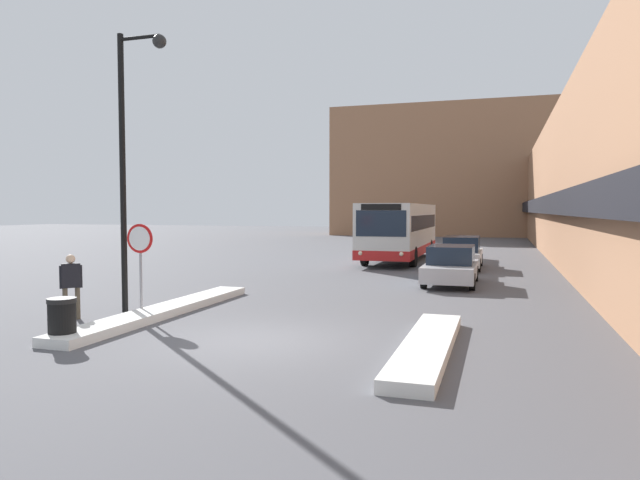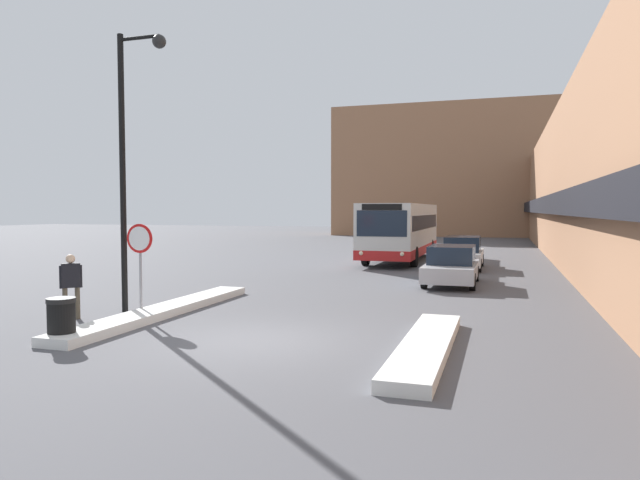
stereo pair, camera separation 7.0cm
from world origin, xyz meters
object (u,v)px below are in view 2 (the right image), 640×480
parked_car_middle (463,253)px  stop_sign (140,249)px  parked_car_front (452,265)px  pedestrian (71,280)px  city_bus (401,230)px  trash_bin (61,320)px  street_lamp (130,145)px

parked_car_middle → stop_sign: (-7.21, -15.18, 1.01)m
parked_car_middle → parked_car_front: bearing=-90.0°
parked_car_front → pedestrian: size_ratio=2.59×
city_bus → pedestrian: bearing=-104.9°
city_bus → trash_bin: bearing=-99.2°
stop_sign → street_lamp: (-0.56, 0.43, 2.78)m
city_bus → trash_bin: 21.77m
street_lamp → trash_bin: street_lamp is taller
parked_car_middle → trash_bin: bearing=-111.0°
pedestrian → trash_bin: 2.76m
pedestrian → parked_car_front: bearing=4.2°
street_lamp → trash_bin: 5.41m
parked_car_front → trash_bin: 13.93m
parked_car_middle → pedestrian: bearing=-118.2°
street_lamp → pedestrian: 3.88m
parked_car_middle → trash_bin: 19.54m
stop_sign → trash_bin: bearing=-85.9°
parked_car_front → stop_sign: (-7.21, -8.99, 1.04)m
pedestrian → trash_bin: (1.65, -2.16, -0.52)m
parked_car_front → trash_bin: size_ratio=4.54×
parked_car_middle → pedestrian: (-8.64, -16.08, 0.25)m
street_lamp → pedestrian: size_ratio=4.50×
parked_car_front → stop_sign: 11.57m
city_bus → street_lamp: (-4.26, -17.97, 2.86)m
city_bus → parked_car_middle: 4.85m
parked_car_front → street_lamp: 12.18m
parked_car_front → parked_car_middle: size_ratio=0.95×
parked_car_middle → trash_bin: (-6.99, -18.24, -0.27)m
stop_sign → pedestrian: stop_sign is taller
city_bus → parked_car_front: bearing=-69.6°
parked_car_middle → stop_sign: stop_sign is taller
trash_bin → stop_sign: bearing=94.1°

